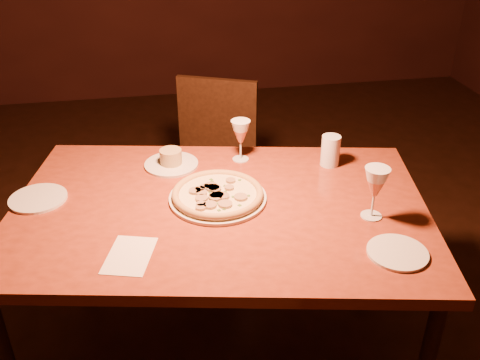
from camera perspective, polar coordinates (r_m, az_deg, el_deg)
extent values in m
cube|color=maroon|center=(1.95, -2.21, -3.26)|extent=(1.66, 1.24, 0.04)
cylinder|color=black|center=(2.64, -16.64, -5.33)|extent=(0.05, 0.05, 0.76)
cylinder|color=black|center=(2.58, 13.91, -5.74)|extent=(0.05, 0.05, 0.76)
cube|color=black|center=(2.86, -3.43, 1.07)|extent=(0.58, 0.58, 0.04)
cube|color=black|center=(2.94, -2.44, 6.89)|extent=(0.42, 0.20, 0.42)
cylinder|color=black|center=(2.90, -7.67, -4.48)|extent=(0.04, 0.04, 0.45)
cylinder|color=black|center=(3.18, -5.48, -0.97)|extent=(0.04, 0.04, 0.45)
cylinder|color=black|center=(2.80, -0.80, -5.46)|extent=(0.04, 0.04, 0.45)
cylinder|color=black|center=(3.09, 0.80, -1.75)|extent=(0.04, 0.04, 0.45)
cylinder|color=silver|center=(1.97, -2.38, -1.92)|extent=(0.36, 0.36, 0.01)
cylinder|color=beige|center=(1.96, -2.39, -1.59)|extent=(0.33, 0.33, 0.01)
torus|color=tan|center=(1.96, -2.40, -1.43)|extent=(0.34, 0.34, 0.03)
cylinder|color=silver|center=(2.22, -7.33, 1.68)|extent=(0.22, 0.22, 0.01)
cylinder|color=tan|center=(2.20, -7.39, 2.49)|extent=(0.09, 0.09, 0.06)
cylinder|color=silver|center=(2.21, 9.62, 3.10)|extent=(0.08, 0.08, 0.13)
cylinder|color=silver|center=(2.10, -20.73, -1.86)|extent=(0.21, 0.21, 0.01)
cylinder|color=silver|center=(1.77, 16.45, -7.43)|extent=(0.19, 0.19, 0.01)
cube|color=silver|center=(1.73, -11.69, -7.88)|extent=(0.19, 0.23, 0.00)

